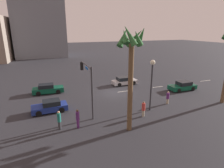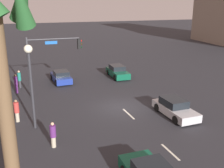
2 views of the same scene
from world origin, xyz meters
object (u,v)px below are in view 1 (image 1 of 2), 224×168
(car_3, at_px, (124,81))
(car_1, at_px, (50,106))
(car_2, at_px, (183,86))
(pedestrian_3, at_px, (78,118))
(pedestrian_0, at_px, (59,120))
(palm_tree_1, at_px, (131,56))
(pedestrian_1, at_px, (143,109))
(building_0, at_px, (38,14))
(streetlamp, at_px, (152,76))
(car_0, at_px, (48,89))
(pedestrian_2, at_px, (168,97))
(traffic_signal, at_px, (88,80))

(car_3, bearing_deg, car_1, 28.25)
(car_2, bearing_deg, pedestrian_3, 17.59)
(car_2, bearing_deg, pedestrian_0, 15.07)
(palm_tree_1, bearing_deg, car_3, -112.99)
(pedestrian_1, height_order, pedestrian_3, pedestrian_3)
(car_3, xyz_separation_m, building_0, (12.22, -41.57, 13.36))
(car_1, xyz_separation_m, palm_tree_1, (-6.72, 6.81, 6.31))
(pedestrian_1, xyz_separation_m, pedestrian_3, (7.06, -0.15, 0.11))
(streetlamp, relative_size, building_0, 0.21)
(car_0, relative_size, pedestrian_0, 2.38)
(pedestrian_0, bearing_deg, pedestrian_1, 176.52)
(car_1, xyz_separation_m, pedestrian_0, (-0.60, 4.42, 0.38))
(car_3, bearing_deg, streetlamp, 81.51)
(pedestrian_2, distance_m, pedestrian_3, 11.87)
(car_0, height_order, palm_tree_1, palm_tree_1)
(pedestrian_3, xyz_separation_m, palm_tree_1, (-4.45, 2.01, 5.90))
(car_2, height_order, building_0, building_0)
(car_0, distance_m, pedestrian_0, 11.21)
(car_0, xyz_separation_m, car_3, (-12.37, 0.09, -0.02))
(car_2, height_order, pedestrian_3, pedestrian_3)
(car_1, bearing_deg, streetlamp, 160.63)
(car_1, xyz_separation_m, car_3, (-12.45, -6.69, -0.00))
(car_3, distance_m, pedestrian_0, 16.24)
(streetlamp, relative_size, palm_tree_1, 0.62)
(pedestrian_0, relative_size, palm_tree_1, 0.20)
(traffic_signal, height_order, streetlamp, streetlamp)
(pedestrian_3, bearing_deg, car_0, -79.28)
(building_0, bearing_deg, palm_tree_1, 96.86)
(pedestrian_1, distance_m, pedestrian_2, 5.07)
(car_1, relative_size, pedestrian_3, 2.08)
(palm_tree_1, relative_size, building_0, 0.34)
(palm_tree_1, bearing_deg, pedestrian_2, -152.35)
(car_2, xyz_separation_m, pedestrian_2, (5.67, 3.71, 0.23))
(traffic_signal, bearing_deg, pedestrian_0, 37.35)
(pedestrian_1, xyz_separation_m, pedestrian_2, (-4.68, -1.95, -0.05))
(car_1, xyz_separation_m, car_2, (-19.67, -0.72, 0.01))
(car_2, bearing_deg, streetlamp, 27.33)
(streetlamp, distance_m, pedestrian_3, 9.22)
(traffic_signal, bearing_deg, building_0, -85.56)
(pedestrian_0, distance_m, palm_tree_1, 8.85)
(car_0, xyz_separation_m, pedestrian_2, (-13.92, 9.77, 0.22))
(car_3, xyz_separation_m, pedestrian_0, (11.85, 11.10, 0.38))
(car_3, bearing_deg, palm_tree_1, 67.01)
(car_2, relative_size, pedestrian_3, 2.24)
(building_0, bearing_deg, pedestrian_3, 92.34)
(car_0, relative_size, streetlamp, 0.75)
(streetlamp, distance_m, pedestrian_2, 4.62)
(car_1, distance_m, traffic_signal, 5.51)
(traffic_signal, distance_m, palm_tree_1, 6.48)
(car_0, distance_m, traffic_signal, 9.95)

